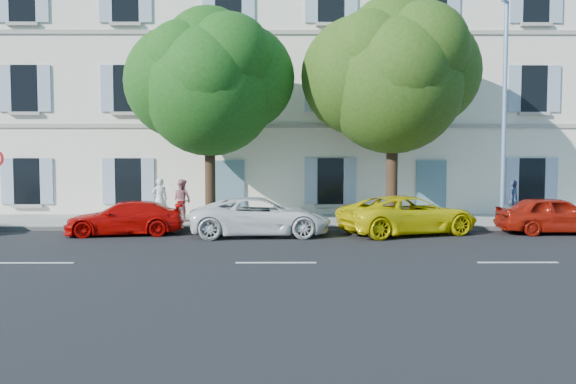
{
  "coord_description": "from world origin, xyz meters",
  "views": [
    {
      "loc": [
        0.22,
        -17.75,
        2.58
      ],
      "look_at": [
        0.33,
        2.0,
        1.4
      ],
      "focal_mm": 35.0,
      "sensor_mm": 36.0,
      "label": 1
    }
  ],
  "objects_px": {
    "car_yellow_supercar": "(408,215)",
    "pedestrian_b": "(182,200)",
    "car_red_hatchback": "(554,215)",
    "pedestrian_c": "(513,201)",
    "pedestrian_a": "(160,199)",
    "street_lamp": "(506,98)",
    "tree_left": "(209,89)",
    "car_white_coupe": "(261,217)",
    "tree_right": "(393,83)",
    "car_red_coupe": "(125,218)"
  },
  "relations": [
    {
      "from": "tree_left",
      "to": "pedestrian_b",
      "type": "bearing_deg",
      "value": 153.73
    },
    {
      "from": "car_red_coupe",
      "to": "street_lamp",
      "type": "bearing_deg",
      "value": 88.35
    },
    {
      "from": "car_white_coupe",
      "to": "tree_right",
      "type": "distance_m",
      "value": 7.3
    },
    {
      "from": "car_red_hatchback",
      "to": "pedestrian_a",
      "type": "relative_size",
      "value": 2.29
    },
    {
      "from": "tree_left",
      "to": "pedestrian_c",
      "type": "height_order",
      "value": "tree_left"
    },
    {
      "from": "car_red_hatchback",
      "to": "street_lamp",
      "type": "xyz_separation_m",
      "value": [
        -1.26,
        1.22,
        4.11
      ]
    },
    {
      "from": "pedestrian_c",
      "to": "pedestrian_a",
      "type": "bearing_deg",
      "value": 98.57
    },
    {
      "from": "tree_right",
      "to": "pedestrian_a",
      "type": "distance_m",
      "value": 10.06
    },
    {
      "from": "car_red_hatchback",
      "to": "tree_left",
      "type": "xyz_separation_m",
      "value": [
        -12.06,
        2.02,
        4.53
      ]
    },
    {
      "from": "car_yellow_supercar",
      "to": "car_red_hatchback",
      "type": "height_order",
      "value": "car_yellow_supercar"
    },
    {
      "from": "car_yellow_supercar",
      "to": "pedestrian_a",
      "type": "xyz_separation_m",
      "value": [
        -9.14,
        3.07,
        0.32
      ]
    },
    {
      "from": "car_red_coupe",
      "to": "pedestrian_a",
      "type": "xyz_separation_m",
      "value": [
        0.47,
        3.14,
        0.41
      ]
    },
    {
      "from": "pedestrian_c",
      "to": "tree_right",
      "type": "bearing_deg",
      "value": 100.95
    },
    {
      "from": "car_red_hatchback",
      "to": "tree_left",
      "type": "height_order",
      "value": "tree_left"
    },
    {
      "from": "street_lamp",
      "to": "pedestrian_c",
      "type": "xyz_separation_m",
      "value": [
        0.67,
        0.82,
        -3.8
      ]
    },
    {
      "from": "pedestrian_c",
      "to": "car_white_coupe",
      "type": "bearing_deg",
      "value": 117.35
    },
    {
      "from": "car_yellow_supercar",
      "to": "street_lamp",
      "type": "distance_m",
      "value": 5.73
    },
    {
      "from": "tree_right",
      "to": "pedestrian_b",
      "type": "bearing_deg",
      "value": 176.82
    },
    {
      "from": "car_white_coupe",
      "to": "street_lamp",
      "type": "distance_m",
      "value": 9.85
    },
    {
      "from": "car_yellow_supercar",
      "to": "tree_right",
      "type": "distance_m",
      "value": 5.26
    },
    {
      "from": "car_red_coupe",
      "to": "pedestrian_c",
      "type": "height_order",
      "value": "pedestrian_c"
    },
    {
      "from": "car_yellow_supercar",
      "to": "car_white_coupe",
      "type": "bearing_deg",
      "value": 74.23
    },
    {
      "from": "tree_right",
      "to": "pedestrian_a",
      "type": "xyz_separation_m",
      "value": [
        -8.99,
        0.8,
        -4.43
      ]
    },
    {
      "from": "tree_right",
      "to": "car_white_coupe",
      "type": "bearing_deg",
      "value": -151.58
    },
    {
      "from": "street_lamp",
      "to": "pedestrian_a",
      "type": "distance_m",
      "value": 13.57
    },
    {
      "from": "pedestrian_a",
      "to": "pedestrian_b",
      "type": "bearing_deg",
      "value": 140.78
    },
    {
      "from": "tree_right",
      "to": "pedestrian_b",
      "type": "relative_size",
      "value": 5.02
    },
    {
      "from": "tree_left",
      "to": "street_lamp",
      "type": "bearing_deg",
      "value": -4.26
    },
    {
      "from": "pedestrian_a",
      "to": "pedestrian_c",
      "type": "height_order",
      "value": "pedestrian_a"
    },
    {
      "from": "car_red_hatchback",
      "to": "pedestrian_c",
      "type": "height_order",
      "value": "pedestrian_c"
    },
    {
      "from": "car_red_hatchback",
      "to": "street_lamp",
      "type": "distance_m",
      "value": 4.47
    },
    {
      "from": "car_yellow_supercar",
      "to": "pedestrian_c",
      "type": "xyz_separation_m",
      "value": [
        4.44,
        2.14,
        0.3
      ]
    },
    {
      "from": "tree_left",
      "to": "pedestrian_a",
      "type": "xyz_separation_m",
      "value": [
        -2.12,
        0.94,
        -4.2
      ]
    },
    {
      "from": "pedestrian_a",
      "to": "pedestrian_c",
      "type": "bearing_deg",
      "value": 157.68
    },
    {
      "from": "pedestrian_b",
      "to": "car_red_hatchback",
      "type": "bearing_deg",
      "value": -157.59
    },
    {
      "from": "car_red_coupe",
      "to": "street_lamp",
      "type": "xyz_separation_m",
      "value": [
        13.39,
        1.4,
        4.19
      ]
    },
    {
      "from": "tree_right",
      "to": "pedestrian_a",
      "type": "relative_size",
      "value": 4.95
    },
    {
      "from": "car_yellow_supercar",
      "to": "pedestrian_b",
      "type": "xyz_separation_m",
      "value": [
        -8.2,
        2.71,
        0.3
      ]
    },
    {
      "from": "car_white_coupe",
      "to": "car_red_hatchback",
      "type": "bearing_deg",
      "value": -91.44
    },
    {
      "from": "car_yellow_supercar",
      "to": "tree_left",
      "type": "relative_size",
      "value": 0.61
    },
    {
      "from": "car_red_hatchback",
      "to": "tree_left",
      "type": "distance_m",
      "value": 13.03
    },
    {
      "from": "car_yellow_supercar",
      "to": "pedestrian_b",
      "type": "distance_m",
      "value": 8.64
    },
    {
      "from": "car_white_coupe",
      "to": "tree_left",
      "type": "distance_m",
      "value": 5.55
    },
    {
      "from": "pedestrian_c",
      "to": "street_lamp",
      "type": "bearing_deg",
      "value": 153.31
    },
    {
      "from": "car_white_coupe",
      "to": "tree_left",
      "type": "relative_size",
      "value": 0.6
    },
    {
      "from": "car_yellow_supercar",
      "to": "tree_right",
      "type": "xyz_separation_m",
      "value": [
        -0.15,
        2.27,
        4.74
      ]
    },
    {
      "from": "tree_right",
      "to": "street_lamp",
      "type": "height_order",
      "value": "tree_right"
    },
    {
      "from": "car_red_coupe",
      "to": "car_red_hatchback",
      "type": "relative_size",
      "value": 1.04
    },
    {
      "from": "tree_left",
      "to": "street_lamp",
      "type": "distance_m",
      "value": 10.83
    },
    {
      "from": "street_lamp",
      "to": "pedestrian_b",
      "type": "bearing_deg",
      "value": 173.39
    }
  ]
}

